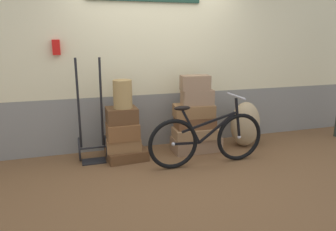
{
  "coord_description": "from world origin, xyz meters",
  "views": [
    {
      "loc": [
        -1.23,
        -3.82,
        1.69
      ],
      "look_at": [
        0.02,
        0.23,
        0.61
      ],
      "focal_mm": 33.33,
      "sensor_mm": 36.0,
      "label": 1
    }
  ],
  "objects_px": {
    "suitcase_4": "(196,144)",
    "suitcase_7": "(194,111)",
    "suitcase_9": "(195,83)",
    "wicker_basket": "(123,94)",
    "suitcase_2": "(123,131)",
    "suitcase_6": "(195,122)",
    "burlap_sack": "(245,124)",
    "bicycle": "(207,139)",
    "suitcase_1": "(123,143)",
    "luggage_trolley": "(92,138)",
    "suitcase_5": "(196,133)",
    "suitcase_0": "(127,154)",
    "suitcase_3": "(122,115)",
    "suitcase_8": "(197,97)"
  },
  "relations": [
    {
      "from": "suitcase_6",
      "to": "suitcase_3",
      "type": "bearing_deg",
      "value": -179.86
    },
    {
      "from": "suitcase_2",
      "to": "bicycle",
      "type": "height_order",
      "value": "bicycle"
    },
    {
      "from": "suitcase_4",
      "to": "suitcase_9",
      "type": "height_order",
      "value": "suitcase_9"
    },
    {
      "from": "suitcase_4",
      "to": "suitcase_9",
      "type": "bearing_deg",
      "value": 169.09
    },
    {
      "from": "suitcase_9",
      "to": "burlap_sack",
      "type": "xyz_separation_m",
      "value": [
        0.85,
        -0.03,
        -0.69
      ]
    },
    {
      "from": "suitcase_6",
      "to": "suitcase_7",
      "type": "xyz_separation_m",
      "value": [
        -0.02,
        0.01,
        0.17
      ]
    },
    {
      "from": "suitcase_1",
      "to": "luggage_trolley",
      "type": "xyz_separation_m",
      "value": [
        -0.41,
        0.08,
        0.09
      ]
    },
    {
      "from": "suitcase_0",
      "to": "bicycle",
      "type": "height_order",
      "value": "bicycle"
    },
    {
      "from": "suitcase_9",
      "to": "wicker_basket",
      "type": "relative_size",
      "value": 1.08
    },
    {
      "from": "suitcase_4",
      "to": "suitcase_7",
      "type": "xyz_separation_m",
      "value": [
        -0.05,
        0.01,
        0.52
      ]
    },
    {
      "from": "suitcase_2",
      "to": "burlap_sack",
      "type": "height_order",
      "value": "burlap_sack"
    },
    {
      "from": "wicker_basket",
      "to": "suitcase_1",
      "type": "bearing_deg",
      "value": 125.82
    },
    {
      "from": "suitcase_2",
      "to": "suitcase_4",
      "type": "xyz_separation_m",
      "value": [
        1.11,
        0.03,
        -0.31
      ]
    },
    {
      "from": "suitcase_9",
      "to": "suitcase_2",
      "type": "bearing_deg",
      "value": -173.72
    },
    {
      "from": "burlap_sack",
      "to": "suitcase_5",
      "type": "bearing_deg",
      "value": -179.6
    },
    {
      "from": "suitcase_8",
      "to": "suitcase_5",
      "type": "bearing_deg",
      "value": -119.76
    },
    {
      "from": "suitcase_7",
      "to": "suitcase_9",
      "type": "relative_size",
      "value": 1.42
    },
    {
      "from": "suitcase_2",
      "to": "burlap_sack",
      "type": "relative_size",
      "value": 0.61
    },
    {
      "from": "suitcase_3",
      "to": "wicker_basket",
      "type": "bearing_deg",
      "value": -51.68
    },
    {
      "from": "suitcase_0",
      "to": "suitcase_8",
      "type": "xyz_separation_m",
      "value": [
        1.08,
        0.04,
        0.75
      ]
    },
    {
      "from": "suitcase_6",
      "to": "suitcase_9",
      "type": "xyz_separation_m",
      "value": [
        -0.01,
        0.0,
        0.59
      ]
    },
    {
      "from": "suitcase_1",
      "to": "suitcase_8",
      "type": "bearing_deg",
      "value": 1.24
    },
    {
      "from": "suitcase_7",
      "to": "wicker_basket",
      "type": "distance_m",
      "value": 1.09
    },
    {
      "from": "suitcase_3",
      "to": "suitcase_7",
      "type": "xyz_separation_m",
      "value": [
        1.06,
        -0.01,
        -0.01
      ]
    },
    {
      "from": "wicker_basket",
      "to": "burlap_sack",
      "type": "bearing_deg",
      "value": -0.63
    },
    {
      "from": "suitcase_0",
      "to": "suitcase_9",
      "type": "relative_size",
      "value": 1.32
    },
    {
      "from": "suitcase_7",
      "to": "suitcase_0",
      "type": "bearing_deg",
      "value": -171.5
    },
    {
      "from": "suitcase_9",
      "to": "wicker_basket",
      "type": "bearing_deg",
      "value": -175.17
    },
    {
      "from": "burlap_sack",
      "to": "wicker_basket",
      "type": "bearing_deg",
      "value": 179.37
    },
    {
      "from": "bicycle",
      "to": "suitcase_0",
      "type": "bearing_deg",
      "value": 153.26
    },
    {
      "from": "suitcase_2",
      "to": "luggage_trolley",
      "type": "height_order",
      "value": "luggage_trolley"
    },
    {
      "from": "suitcase_5",
      "to": "wicker_basket",
      "type": "bearing_deg",
      "value": -178.15
    },
    {
      "from": "wicker_basket",
      "to": "suitcase_7",
      "type": "bearing_deg",
      "value": 0.55
    },
    {
      "from": "suitcase_2",
      "to": "suitcase_6",
      "type": "relative_size",
      "value": 0.75
    },
    {
      "from": "suitcase_8",
      "to": "wicker_basket",
      "type": "xyz_separation_m",
      "value": [
        -1.1,
        -0.02,
        0.11
      ]
    },
    {
      "from": "suitcase_4",
      "to": "suitcase_9",
      "type": "relative_size",
      "value": 1.74
    },
    {
      "from": "suitcase_1",
      "to": "bicycle",
      "type": "distance_m",
      "value": 1.19
    },
    {
      "from": "suitcase_5",
      "to": "suitcase_2",
      "type": "bearing_deg",
      "value": -176.68
    },
    {
      "from": "bicycle",
      "to": "suitcase_6",
      "type": "bearing_deg",
      "value": 85.98
    },
    {
      "from": "suitcase_6",
      "to": "burlap_sack",
      "type": "relative_size",
      "value": 0.82
    },
    {
      "from": "suitcase_6",
      "to": "burlap_sack",
      "type": "distance_m",
      "value": 0.84
    },
    {
      "from": "bicycle",
      "to": "suitcase_2",
      "type": "bearing_deg",
      "value": 154.56
    },
    {
      "from": "suitcase_4",
      "to": "luggage_trolley",
      "type": "distance_m",
      "value": 1.54
    },
    {
      "from": "suitcase_6",
      "to": "wicker_basket",
      "type": "xyz_separation_m",
      "value": [
        -1.06,
        -0.0,
        0.48
      ]
    },
    {
      "from": "suitcase_8",
      "to": "suitcase_9",
      "type": "bearing_deg",
      "value": -160.13
    },
    {
      "from": "suitcase_3",
      "to": "suitcase_6",
      "type": "bearing_deg",
      "value": -2.08
    },
    {
      "from": "suitcase_3",
      "to": "luggage_trolley",
      "type": "distance_m",
      "value": 0.53
    },
    {
      "from": "suitcase_6",
      "to": "burlap_sack",
      "type": "height_order",
      "value": "burlap_sack"
    },
    {
      "from": "suitcase_1",
      "to": "suitcase_8",
      "type": "distance_m",
      "value": 1.27
    },
    {
      "from": "suitcase_6",
      "to": "bicycle",
      "type": "height_order",
      "value": "bicycle"
    }
  ]
}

